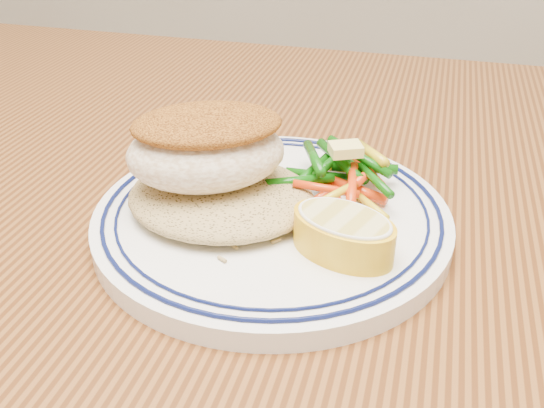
{
  "coord_description": "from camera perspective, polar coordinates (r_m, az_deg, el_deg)",
  "views": [
    {
      "loc": [
        0.08,
        -0.35,
        0.99
      ],
      "look_at": [
        -0.02,
        0.0,
        0.77
      ],
      "focal_mm": 40.0,
      "sensor_mm": 36.0,
      "label": 1
    }
  ],
  "objects": [
    {
      "name": "dining_table",
      "position": [
        0.49,
        1.74,
        -12.13
      ],
      "size": [
        1.5,
        0.9,
        0.75
      ],
      "color": "#4E280F",
      "rests_on": "ground"
    },
    {
      "name": "plate",
      "position": [
        0.43,
        -0.0,
        -1.19
      ],
      "size": [
        0.25,
        0.25,
        0.02
      ],
      "color": "white",
      "rests_on": "dining_table"
    },
    {
      "name": "rice_pilaf",
      "position": [
        0.43,
        -4.82,
        1.09
      ],
      "size": [
        0.13,
        0.12,
        0.03
      ],
      "primitive_type": "ellipsoid",
      "color": "#A48952",
      "rests_on": "plate"
    },
    {
      "name": "fish_fillet",
      "position": [
        0.42,
        -6.21,
        5.46
      ],
      "size": [
        0.13,
        0.12,
        0.05
      ],
      "color": "white",
      "rests_on": "rice_pilaf"
    },
    {
      "name": "vegetable_pile",
      "position": [
        0.45,
        6.68,
        2.86
      ],
      "size": [
        0.09,
        0.1,
        0.03
      ],
      "color": "red",
      "rests_on": "plate"
    },
    {
      "name": "butter_pat",
      "position": [
        0.44,
        6.95,
        5.14
      ],
      "size": [
        0.03,
        0.03,
        0.01
      ],
      "primitive_type": "cube",
      "rotation": [
        0.0,
        0.0,
        0.44
      ],
      "color": "#FFF27C",
      "rests_on": "vegetable_pile"
    },
    {
      "name": "lemon_wedge",
      "position": [
        0.38,
        6.73,
        -2.68
      ],
      "size": [
        0.08,
        0.08,
        0.03
      ],
      "color": "yellow",
      "rests_on": "plate"
    }
  ]
}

